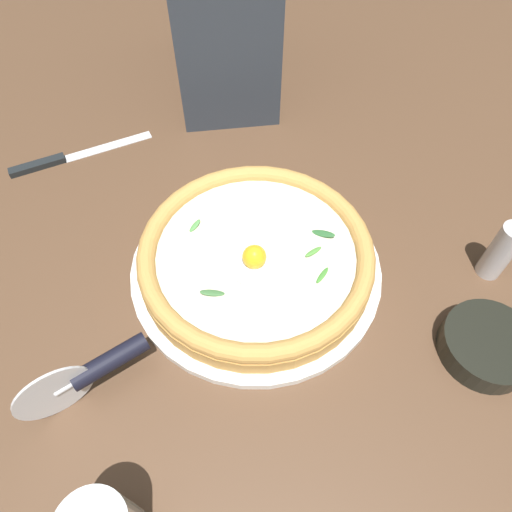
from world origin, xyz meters
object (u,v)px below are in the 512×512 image
object	(u,v)px
side_bowl	(487,345)
pizza_cutter	(91,372)
pizza	(256,255)
table_knife	(61,159)
pepper_shaker	(501,251)

from	to	relation	value
side_bowl	pizza_cutter	xyz separation A→B (m)	(0.45, 0.09, 0.03)
pizza	table_knife	size ratio (longest dim) A/B	1.48
pizza	side_bowl	distance (m)	0.30
pizza	side_bowl	size ratio (longest dim) A/B	2.81
side_bowl	table_knife	size ratio (longest dim) A/B	0.53
table_knife	side_bowl	bearing A→B (deg)	156.42
side_bowl	pepper_shaker	bearing A→B (deg)	-103.29
pizza	table_knife	xyz separation A→B (m)	(0.34, -0.18, -0.03)
side_bowl	table_knife	world-z (taller)	side_bowl
table_knife	pepper_shaker	size ratio (longest dim) A/B	2.31
pepper_shaker	table_knife	bearing A→B (deg)	-13.06
pizza_cutter	pepper_shaker	size ratio (longest dim) A/B	1.36
table_knife	pepper_shaker	xyz separation A→B (m)	(-0.65, 0.15, 0.04)
table_knife	pepper_shaker	bearing A→B (deg)	166.94
side_bowl	pepper_shaker	distance (m)	0.13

